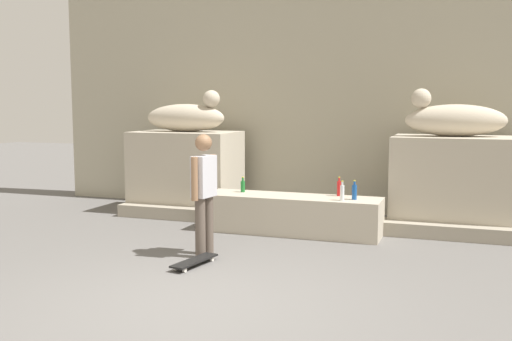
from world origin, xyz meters
TOP-DOWN VIEW (x-y plane):
  - ground_plane at (0.00, 0.00)m, footprint 40.00×40.00m
  - facade_wall at (0.00, 5.99)m, footprint 11.38×0.60m
  - pedestal_left at (-2.43, 4.73)m, footprint 1.95×1.21m
  - pedestal_right at (2.43, 4.73)m, footprint 1.95×1.21m
  - statue_reclining_left at (-2.39, 4.73)m, footprint 1.61×0.60m
  - statue_reclining_right at (2.39, 4.72)m, footprint 1.67×0.80m
  - ledge_block at (0.00, 3.60)m, footprint 2.85×0.74m
  - skater at (-0.72, 1.84)m, footprint 0.25×0.54m
  - skateboard at (-0.64, 1.34)m, footprint 0.34×0.82m
  - bottle_green at (-0.88, 3.72)m, footprint 0.07×0.07m
  - bottle_blue at (1.01, 3.57)m, footprint 0.08×0.08m
  - bottle_red at (0.72, 3.85)m, footprint 0.07×0.07m
  - bottle_clear at (0.85, 3.43)m, footprint 0.06×0.06m
  - stair_step at (0.00, 4.10)m, footprint 6.80×0.50m

SIDE VIEW (x-z plane):
  - ground_plane at x=0.00m, z-range 0.00..0.00m
  - skateboard at x=-0.64m, z-range 0.02..0.10m
  - stair_step at x=0.00m, z-range 0.00..0.22m
  - ledge_block at x=0.00m, z-range 0.00..0.61m
  - bottle_green at x=-0.88m, z-range 0.58..0.84m
  - bottle_blue at x=1.01m, z-range 0.58..0.88m
  - bottle_clear at x=0.85m, z-range 0.58..0.88m
  - bottle_red at x=0.72m, z-range 0.58..0.89m
  - pedestal_left at x=-2.43m, z-range 0.00..1.54m
  - pedestal_right at x=2.43m, z-range 0.00..1.54m
  - skater at x=-0.72m, z-range 0.09..1.76m
  - statue_reclining_left at x=-2.39m, z-range 1.44..2.21m
  - statue_reclining_right at x=2.39m, z-range 1.44..2.21m
  - facade_wall at x=0.00m, z-range 0.00..5.46m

